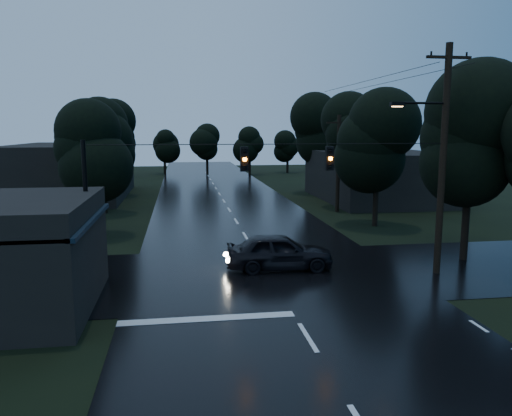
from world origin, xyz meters
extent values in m
cube|color=black|center=(0.00, 30.00, 0.00)|extent=(12.00, 120.00, 0.02)
cube|color=black|center=(0.00, 12.00, 0.00)|extent=(60.00, 9.00, 0.02)
cube|color=black|center=(-10.00, 9.00, 3.20)|extent=(6.00, 7.00, 0.12)
cube|color=black|center=(-7.00, 9.00, 3.20)|extent=(0.30, 7.00, 0.15)
cylinder|color=black|center=(-7.20, 6.00, 1.50)|extent=(0.10, 0.10, 3.00)
cylinder|color=black|center=(-7.20, 12.00, 1.50)|extent=(0.10, 0.10, 3.00)
cube|color=#FBB864|center=(-7.05, 7.50, 2.50)|extent=(0.06, 1.60, 0.50)
cube|color=#FBB864|center=(-7.05, 10.20, 2.50)|extent=(0.06, 1.20, 0.50)
cube|color=black|center=(14.00, 34.00, 2.20)|extent=(10.00, 14.00, 4.40)
cube|color=black|center=(-14.00, 40.00, 2.50)|extent=(10.00, 16.00, 5.00)
cylinder|color=black|center=(7.50, 11.00, 5.00)|extent=(0.30, 0.30, 10.00)
cube|color=black|center=(7.50, 11.00, 9.40)|extent=(2.00, 0.12, 0.12)
cylinder|color=black|center=(6.40, 11.00, 7.50)|extent=(2.20, 0.10, 0.10)
cube|color=black|center=(5.30, 11.00, 7.45)|extent=(0.60, 0.25, 0.18)
cube|color=#FFB266|center=(5.30, 11.00, 7.35)|extent=(0.45, 0.18, 0.03)
cylinder|color=black|center=(8.30, 28.00, 3.75)|extent=(0.30, 0.30, 7.50)
cube|color=black|center=(8.30, 28.00, 6.90)|extent=(2.00, 0.12, 0.12)
cylinder|color=black|center=(-7.50, 11.00, 3.00)|extent=(0.18, 0.18, 6.00)
cylinder|color=black|center=(0.00, 11.00, 5.80)|extent=(15.00, 0.03, 0.03)
cube|color=black|center=(-1.20, 11.00, 5.20)|extent=(0.32, 0.25, 1.00)
sphere|color=orange|center=(-1.20, 10.85, 5.20)|extent=(0.18, 0.18, 0.18)
cube|color=black|center=(2.40, 11.00, 5.20)|extent=(0.32, 0.25, 1.00)
sphere|color=orange|center=(2.40, 10.85, 5.20)|extent=(0.18, 0.18, 0.18)
cylinder|color=black|center=(10.00, 13.00, 1.40)|extent=(0.36, 0.36, 2.80)
sphere|color=black|center=(10.00, 13.00, 4.80)|extent=(4.48, 4.48, 4.48)
sphere|color=black|center=(10.00, 13.00, 6.00)|extent=(4.48, 4.48, 4.48)
sphere|color=black|center=(10.00, 13.00, 7.20)|extent=(4.48, 4.48, 4.48)
cylinder|color=black|center=(-9.00, 22.00, 1.22)|extent=(0.36, 0.36, 2.45)
sphere|color=black|center=(-9.00, 22.00, 4.20)|extent=(3.92, 3.92, 3.92)
sphere|color=black|center=(-9.00, 22.00, 5.25)|extent=(3.92, 3.92, 3.92)
sphere|color=black|center=(-9.00, 22.00, 6.30)|extent=(3.92, 3.92, 3.92)
cylinder|color=black|center=(-9.60, 30.00, 1.31)|extent=(0.36, 0.36, 2.62)
sphere|color=black|center=(-9.60, 30.00, 4.50)|extent=(4.20, 4.20, 4.20)
sphere|color=black|center=(-9.60, 30.00, 5.62)|extent=(4.20, 4.20, 4.20)
sphere|color=black|center=(-9.60, 30.00, 6.75)|extent=(4.20, 4.20, 4.20)
cylinder|color=black|center=(-10.20, 40.00, 1.40)|extent=(0.36, 0.36, 2.80)
sphere|color=black|center=(-10.20, 40.00, 4.80)|extent=(4.48, 4.48, 4.48)
sphere|color=black|center=(-10.20, 40.00, 6.00)|extent=(4.48, 4.48, 4.48)
sphere|color=black|center=(-10.20, 40.00, 7.20)|extent=(4.48, 4.48, 4.48)
cylinder|color=black|center=(9.00, 22.00, 1.31)|extent=(0.36, 0.36, 2.62)
sphere|color=black|center=(9.00, 22.00, 4.50)|extent=(4.20, 4.20, 4.20)
sphere|color=black|center=(9.00, 22.00, 5.62)|extent=(4.20, 4.20, 4.20)
sphere|color=black|center=(9.00, 22.00, 6.75)|extent=(4.20, 4.20, 4.20)
cylinder|color=black|center=(9.60, 30.00, 1.40)|extent=(0.36, 0.36, 2.80)
sphere|color=black|center=(9.60, 30.00, 4.80)|extent=(4.48, 4.48, 4.48)
sphere|color=black|center=(9.60, 30.00, 6.00)|extent=(4.48, 4.48, 4.48)
sphere|color=black|center=(9.60, 30.00, 7.20)|extent=(4.48, 4.48, 4.48)
cylinder|color=black|center=(10.20, 40.00, 1.49)|extent=(0.36, 0.36, 2.97)
sphere|color=black|center=(10.20, 40.00, 5.10)|extent=(4.76, 4.76, 4.76)
sphere|color=black|center=(10.20, 40.00, 6.38)|extent=(4.76, 4.76, 4.76)
sphere|color=black|center=(10.20, 40.00, 7.65)|extent=(4.76, 4.76, 4.76)
imported|color=black|center=(0.63, 12.71, 0.84)|extent=(4.99, 2.18, 1.67)
camera|label=1|loc=(-3.79, -9.24, 6.40)|focal=35.00mm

